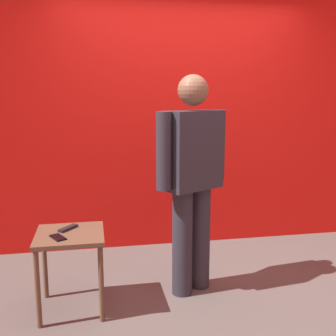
# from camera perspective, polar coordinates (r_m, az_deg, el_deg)

# --- Properties ---
(ground_plane) EXTENTS (12.00, 12.00, 0.00)m
(ground_plane) POSITION_cam_1_polar(r_m,az_deg,el_deg) (3.22, 7.16, -18.99)
(ground_plane) COLOR #59544F
(back_wall_red) EXTENTS (4.76, 0.12, 2.93)m
(back_wall_red) POSITION_cam_1_polar(r_m,az_deg,el_deg) (4.19, 1.61, 8.84)
(back_wall_red) COLOR red
(back_wall_red) RESTS_ON ground_plane
(standing_person) EXTENTS (0.65, 0.42, 1.73)m
(standing_person) POSITION_cam_1_polar(r_m,az_deg,el_deg) (3.13, 3.43, -0.84)
(standing_person) COLOR #2D2D38
(standing_person) RESTS_ON ground_plane
(side_table) EXTENTS (0.48, 0.48, 0.59)m
(side_table) POSITION_cam_1_polar(r_m,az_deg,el_deg) (3.06, -13.70, -10.75)
(side_table) COLOR brown
(side_table) RESTS_ON ground_plane
(cell_phone) EXTENTS (0.13, 0.16, 0.01)m
(cell_phone) POSITION_cam_1_polar(r_m,az_deg,el_deg) (2.94, -15.37, -9.48)
(cell_phone) COLOR black
(cell_phone) RESTS_ON side_table
(tv_remote) EXTENTS (0.14, 0.16, 0.02)m
(tv_remote) POSITION_cam_1_polar(r_m,az_deg,el_deg) (3.10, -14.00, -8.28)
(tv_remote) COLOR black
(tv_remote) RESTS_ON side_table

